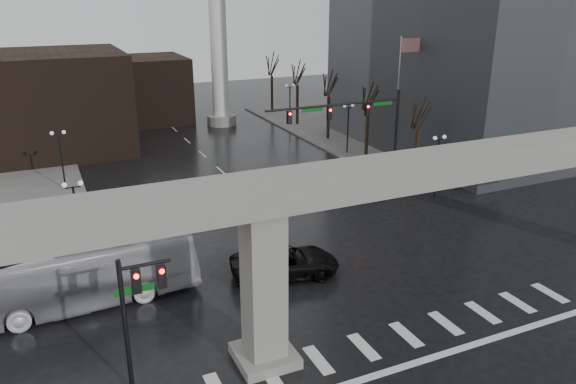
# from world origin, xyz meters

# --- Properties ---
(ground) EXTENTS (160.00, 160.00, 0.00)m
(ground) POSITION_xyz_m (0.00, 0.00, 0.00)
(ground) COLOR black
(ground) RESTS_ON ground
(sidewalk_ne) EXTENTS (28.00, 36.00, 0.15)m
(sidewalk_ne) POSITION_xyz_m (26.00, 36.00, 0.07)
(sidewalk_ne) COLOR slate
(sidewalk_ne) RESTS_ON ground
(elevated_guideway) EXTENTS (48.00, 2.60, 8.70)m
(elevated_guideway) POSITION_xyz_m (1.26, 0.00, 6.88)
(elevated_guideway) COLOR gray
(elevated_guideway) RESTS_ON ground
(building_far_left) EXTENTS (16.00, 14.00, 10.00)m
(building_far_left) POSITION_xyz_m (-14.00, 42.00, 5.00)
(building_far_left) COLOR black
(building_far_left) RESTS_ON ground
(building_far_mid) EXTENTS (10.00, 10.00, 8.00)m
(building_far_mid) POSITION_xyz_m (-2.00, 52.00, 4.00)
(building_far_mid) COLOR black
(building_far_mid) RESTS_ON ground
(smokestack) EXTENTS (3.60, 3.60, 30.00)m
(smokestack) POSITION_xyz_m (6.00, 46.00, 13.35)
(smokestack) COLOR white
(smokestack) RESTS_ON ground
(signal_mast_arm) EXTENTS (12.12, 0.43, 8.00)m
(signal_mast_arm) POSITION_xyz_m (8.99, 18.80, 5.83)
(signal_mast_arm) COLOR black
(signal_mast_arm) RESTS_ON ground
(signal_left_pole) EXTENTS (2.30, 0.30, 6.00)m
(signal_left_pole) POSITION_xyz_m (-12.25, 0.50, 4.07)
(signal_left_pole) COLOR black
(signal_left_pole) RESTS_ON ground
(flagpole_assembly) EXTENTS (2.06, 0.12, 12.00)m
(flagpole_assembly) POSITION_xyz_m (15.29, 22.00, 7.53)
(flagpole_assembly) COLOR silver
(flagpole_assembly) RESTS_ON ground
(lamp_right_0) EXTENTS (1.22, 0.32, 5.11)m
(lamp_right_0) POSITION_xyz_m (13.50, 14.00, 3.47)
(lamp_right_0) COLOR black
(lamp_right_0) RESTS_ON ground
(lamp_right_1) EXTENTS (1.22, 0.32, 5.11)m
(lamp_right_1) POSITION_xyz_m (13.50, 28.00, 3.47)
(lamp_right_1) COLOR black
(lamp_right_1) RESTS_ON ground
(lamp_right_2) EXTENTS (1.22, 0.32, 5.11)m
(lamp_right_2) POSITION_xyz_m (13.50, 42.00, 3.47)
(lamp_right_2) COLOR black
(lamp_right_2) RESTS_ON ground
(lamp_left_0) EXTENTS (1.22, 0.32, 5.11)m
(lamp_left_0) POSITION_xyz_m (-13.50, 14.00, 3.47)
(lamp_left_0) COLOR black
(lamp_left_0) RESTS_ON ground
(lamp_left_1) EXTENTS (1.22, 0.32, 5.11)m
(lamp_left_1) POSITION_xyz_m (-13.50, 28.00, 3.47)
(lamp_left_1) COLOR black
(lamp_left_1) RESTS_ON ground
(lamp_left_2) EXTENTS (1.22, 0.32, 5.11)m
(lamp_left_2) POSITION_xyz_m (-13.50, 42.00, 3.47)
(lamp_left_2) COLOR black
(lamp_left_2) RESTS_ON ground
(tree_right_0) EXTENTS (1.09, 1.58, 7.50)m
(tree_right_0) POSITION_xyz_m (14.53, 18.02, 2.79)
(tree_right_0) COLOR black
(tree_right_0) RESTS_ON ground
(tree_right_1) EXTENTS (1.09, 1.61, 7.67)m
(tree_right_1) POSITION_xyz_m (14.53, 26.02, 2.85)
(tree_right_1) COLOR black
(tree_right_1) RESTS_ON ground
(tree_right_2) EXTENTS (1.10, 1.63, 7.85)m
(tree_right_2) POSITION_xyz_m (14.53, 34.02, 2.91)
(tree_right_2) COLOR black
(tree_right_2) RESTS_ON ground
(tree_right_3) EXTENTS (1.11, 1.66, 8.02)m
(tree_right_3) POSITION_xyz_m (14.53, 42.02, 2.98)
(tree_right_3) COLOR black
(tree_right_3) RESTS_ON ground
(tree_right_4) EXTENTS (1.12, 1.69, 8.19)m
(tree_right_4) POSITION_xyz_m (14.53, 50.02, 3.04)
(tree_right_4) COLOR black
(tree_right_4) RESTS_ON ground
(pickup_truck) EXTENTS (6.69, 3.88, 1.75)m
(pickup_truck) POSITION_xyz_m (-2.92, 6.86, 0.88)
(pickup_truck) COLOR black
(pickup_truck) RESTS_ON ground
(city_bus) EXTENTS (13.44, 3.65, 3.71)m
(city_bus) POSITION_xyz_m (-14.53, 8.51, 1.86)
(city_bus) COLOR #B6B6BC
(city_bus) RESTS_ON ground
(far_car) EXTENTS (1.95, 3.98, 1.31)m
(far_car) POSITION_xyz_m (-1.48, 20.95, 0.65)
(far_car) COLOR black
(far_car) RESTS_ON ground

